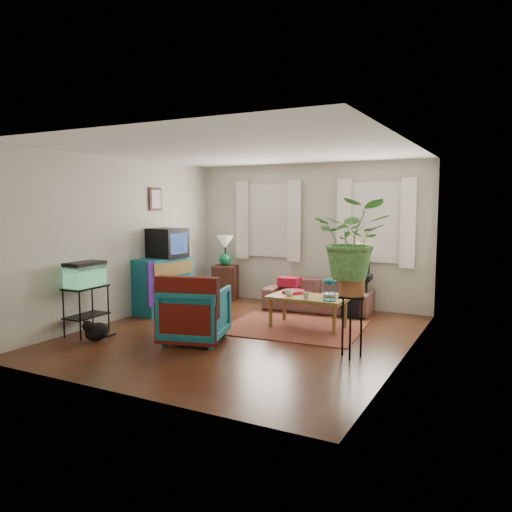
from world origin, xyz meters
The scene contains 31 objects.
floor centered at (0.00, 0.00, 0.00)m, with size 4.50×5.00×0.01m, color #4F2B14.
ceiling centered at (0.00, 0.00, 2.60)m, with size 4.50×5.00×0.01m, color white.
wall_back centered at (0.00, 2.50, 1.30)m, with size 4.50×0.01×2.60m, color silver.
wall_front centered at (0.00, -2.50, 1.30)m, with size 4.50×0.01×2.60m, color silver.
wall_left centered at (-2.25, 0.00, 1.30)m, with size 0.01×5.00×2.60m, color silver.
wall_right centered at (2.25, 0.00, 1.30)m, with size 0.01×5.00×2.60m, color silver.
window_left centered at (-0.80, 2.48, 1.55)m, with size 1.08×0.04×1.38m, color white.
window_right centered at (1.25, 2.48, 1.55)m, with size 1.08×0.04×1.38m, color white.
curtains_left centered at (-0.80, 2.40, 1.55)m, with size 1.36×0.06×1.50m, color white.
curtains_right centered at (1.25, 2.40, 1.55)m, with size 1.36×0.06×1.50m, color white.
picture_frame centered at (-2.21, 0.85, 1.95)m, with size 0.04×0.32×0.40m, color #3D2616.
area_rug centered at (0.48, 0.70, 0.01)m, with size 2.00×1.60×0.01m, color brown.
sofa centered at (0.37, 2.05, 0.36)m, with size 1.85×0.73×0.73m, color brown.
seated_person centered at (1.03, 2.09, 0.55)m, with size 0.46×0.57×1.11m, color black, non-canonical shape.
side_table centered at (-1.65, 2.25, 0.33)m, with size 0.45×0.45×0.66m, color #3F2A17.
table_lamp centered at (-1.65, 2.25, 0.94)m, with size 0.34×0.34×0.60m, color white, non-canonical shape.
dresser centered at (-1.99, 0.70, 0.47)m, with size 0.53×1.05×0.95m, color #136873.
crt_tv centered at (-1.96, 0.81, 1.20)m, with size 0.58×0.53×0.50m, color black.
aquarium_stand centered at (-2.00, -1.02, 0.35)m, with size 0.35×0.62×0.69m, color black.
aquarium centered at (-2.00, -1.02, 0.88)m, with size 0.31×0.57×0.37m, color #7FD899.
black_cat centered at (-1.60, -1.22, 0.16)m, with size 0.25×0.38×0.32m, color black.
armchair centered at (-0.42, -0.58, 0.42)m, with size 0.81×0.76×0.83m, color #106062.
serape_throw centered at (-0.33, -0.89, 0.59)m, with size 0.84×0.19×0.69m, color #9E0A0A.
coffee_table centered at (0.66, 0.82, 0.24)m, with size 1.16×0.63×0.48m, color brown.
cup_a centered at (0.40, 0.72, 0.53)m, with size 0.13×0.13×0.10m, color white.
cup_b centered at (0.71, 0.63, 0.53)m, with size 0.11×0.11×0.10m, color beige.
bowl centered at (0.98, 0.92, 0.51)m, with size 0.23×0.23×0.06m, color white.
snack_tray centered at (0.35, 0.99, 0.50)m, with size 0.36×0.36×0.04m, color #B21414.
birdcage centered at (1.06, 0.66, 0.65)m, with size 0.19×0.19×0.34m, color #115B6B, non-canonical shape.
plant_stand centered at (1.68, -0.30, 0.38)m, with size 0.32×0.32×0.77m, color black.
potted_plant centered at (1.68, -0.30, 1.30)m, with size 0.88×0.76×0.97m, color #599947.
Camera 1 is at (3.40, -6.10, 1.87)m, focal length 35.00 mm.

